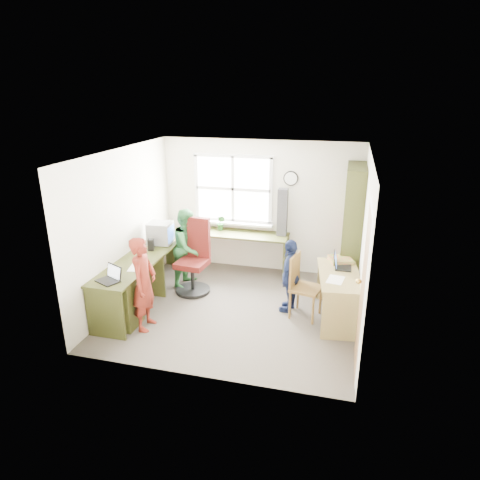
{
  "coord_description": "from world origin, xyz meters",
  "views": [
    {
      "loc": [
        1.52,
        -5.69,
        3.23
      ],
      "look_at": [
        0.0,
        0.25,
        1.05
      ],
      "focal_mm": 32.0,
      "sensor_mm": 36.0,
      "label": 1
    }
  ],
  "objects_px": {
    "l_desk": "(149,281)",
    "laptop_right": "(340,264)",
    "bookshelf": "(352,233)",
    "potted_plant": "(221,223)",
    "crt_monitor": "(160,233)",
    "laptop_left": "(110,277)",
    "right_desk": "(339,286)",
    "person_navy": "(290,276)",
    "swivel_chair": "(194,261)",
    "person_red": "(144,284)",
    "person_green": "(188,247)",
    "wooden_chair": "(302,284)",
    "cd_tower": "(282,212)"
  },
  "relations": [
    {
      "from": "l_desk",
      "to": "cd_tower",
      "type": "relative_size",
      "value": 3.48
    },
    {
      "from": "laptop_left",
      "to": "person_red",
      "type": "bearing_deg",
      "value": 45.74
    },
    {
      "from": "laptop_right",
      "to": "cd_tower",
      "type": "xyz_separation_m",
      "value": [
        -1.06,
        1.16,
        0.41
      ]
    },
    {
      "from": "person_green",
      "to": "laptop_right",
      "type": "bearing_deg",
      "value": -87.35
    },
    {
      "from": "bookshelf",
      "to": "potted_plant",
      "type": "distance_m",
      "value": 2.36
    },
    {
      "from": "wooden_chair",
      "to": "person_red",
      "type": "distance_m",
      "value": 2.27
    },
    {
      "from": "person_green",
      "to": "laptop_left",
      "type": "bearing_deg",
      "value": 174.16
    },
    {
      "from": "person_navy",
      "to": "crt_monitor",
      "type": "bearing_deg",
      "value": -90.76
    },
    {
      "from": "potted_plant",
      "to": "person_red",
      "type": "xyz_separation_m",
      "value": [
        -0.42,
        -2.33,
        -0.21
      ]
    },
    {
      "from": "l_desk",
      "to": "laptop_right",
      "type": "height_order",
      "value": "laptop_right"
    },
    {
      "from": "laptop_right",
      "to": "person_red",
      "type": "bearing_deg",
      "value": 113.49
    },
    {
      "from": "right_desk",
      "to": "person_navy",
      "type": "height_order",
      "value": "person_navy"
    },
    {
      "from": "swivel_chair",
      "to": "person_red",
      "type": "relative_size",
      "value": 0.91
    },
    {
      "from": "person_green",
      "to": "bookshelf",
      "type": "bearing_deg",
      "value": -69.4
    },
    {
      "from": "bookshelf",
      "to": "laptop_right",
      "type": "distance_m",
      "value": 0.87
    },
    {
      "from": "crt_monitor",
      "to": "potted_plant",
      "type": "height_order",
      "value": "crt_monitor"
    },
    {
      "from": "wooden_chair",
      "to": "person_green",
      "type": "height_order",
      "value": "person_green"
    },
    {
      "from": "laptop_right",
      "to": "swivel_chair",
      "type": "bearing_deg",
      "value": 86.13
    },
    {
      "from": "cd_tower",
      "to": "person_navy",
      "type": "xyz_separation_m",
      "value": [
        0.35,
        -1.33,
        -0.6
      ]
    },
    {
      "from": "crt_monitor",
      "to": "person_green",
      "type": "bearing_deg",
      "value": 14.58
    },
    {
      "from": "swivel_chair",
      "to": "person_red",
      "type": "xyz_separation_m",
      "value": [
        -0.26,
        -1.3,
        0.15
      ]
    },
    {
      "from": "laptop_left",
      "to": "person_navy",
      "type": "height_order",
      "value": "person_navy"
    },
    {
      "from": "wooden_chair",
      "to": "person_green",
      "type": "distance_m",
      "value": 2.11
    },
    {
      "from": "l_desk",
      "to": "laptop_right",
      "type": "relative_size",
      "value": 8.99
    },
    {
      "from": "cd_tower",
      "to": "person_navy",
      "type": "bearing_deg",
      "value": -74.89
    },
    {
      "from": "right_desk",
      "to": "cd_tower",
      "type": "xyz_separation_m",
      "value": [
        -1.07,
        1.41,
        0.65
      ]
    },
    {
      "from": "bookshelf",
      "to": "cd_tower",
      "type": "xyz_separation_m",
      "value": [
        -1.2,
        0.33,
        0.17
      ]
    },
    {
      "from": "laptop_left",
      "to": "person_red",
      "type": "xyz_separation_m",
      "value": [
        0.41,
        0.16,
        -0.12
      ]
    },
    {
      "from": "bookshelf",
      "to": "right_desk",
      "type": "bearing_deg",
      "value": -97.08
    },
    {
      "from": "swivel_chair",
      "to": "crt_monitor",
      "type": "xyz_separation_m",
      "value": [
        -0.61,
        0.07,
        0.41
      ]
    },
    {
      "from": "person_navy",
      "to": "wooden_chair",
      "type": "bearing_deg",
      "value": 65.54
    },
    {
      "from": "swivel_chair",
      "to": "cd_tower",
      "type": "relative_size",
      "value": 1.46
    },
    {
      "from": "swivel_chair",
      "to": "crt_monitor",
      "type": "distance_m",
      "value": 0.74
    },
    {
      "from": "laptop_right",
      "to": "person_green",
      "type": "relative_size",
      "value": 0.24
    },
    {
      "from": "person_red",
      "to": "swivel_chair",
      "type": "bearing_deg",
      "value": -13.8
    },
    {
      "from": "wooden_chair",
      "to": "right_desk",
      "type": "bearing_deg",
      "value": 16.17
    },
    {
      "from": "laptop_left",
      "to": "laptop_right",
      "type": "height_order",
      "value": "laptop_left"
    },
    {
      "from": "crt_monitor",
      "to": "laptop_left",
      "type": "distance_m",
      "value": 1.54
    },
    {
      "from": "crt_monitor",
      "to": "person_green",
      "type": "height_order",
      "value": "person_green"
    },
    {
      "from": "person_red",
      "to": "crt_monitor",
      "type": "bearing_deg",
      "value": 11.87
    },
    {
      "from": "potted_plant",
      "to": "person_red",
      "type": "bearing_deg",
      "value": -100.12
    },
    {
      "from": "l_desk",
      "to": "laptop_left",
      "type": "xyz_separation_m",
      "value": [
        -0.21,
        -0.69,
        0.34
      ]
    },
    {
      "from": "right_desk",
      "to": "crt_monitor",
      "type": "distance_m",
      "value": 3.04
    },
    {
      "from": "person_green",
      "to": "person_red",
      "type": "bearing_deg",
      "value": -172.46
    },
    {
      "from": "laptop_right",
      "to": "person_red",
      "type": "relative_size",
      "value": 0.24
    },
    {
      "from": "crt_monitor",
      "to": "laptop_right",
      "type": "xyz_separation_m",
      "value": [
        2.97,
        -0.2,
        -0.17
      ]
    },
    {
      "from": "person_red",
      "to": "l_desk",
      "type": "bearing_deg",
      "value": 18.28
    },
    {
      "from": "crt_monitor",
      "to": "cd_tower",
      "type": "xyz_separation_m",
      "value": [
        1.9,
        0.96,
        0.23
      ]
    },
    {
      "from": "l_desk",
      "to": "laptop_left",
      "type": "distance_m",
      "value": 0.8
    },
    {
      "from": "l_desk",
      "to": "person_red",
      "type": "xyz_separation_m",
      "value": [
        0.21,
        -0.54,
        0.22
      ]
    }
  ]
}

